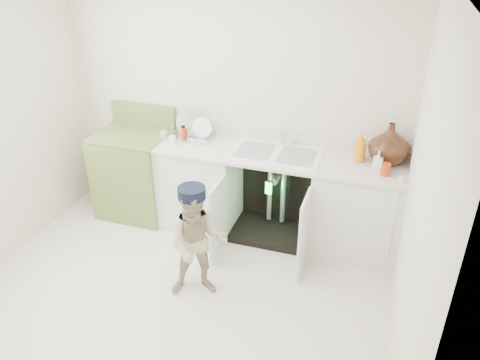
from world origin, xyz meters
name	(u,v)px	position (x,y,z in m)	size (l,w,h in m)	color
ground	(174,298)	(0.00, 0.00, 0.00)	(3.50, 3.50, 0.00)	beige
room_shell	(163,167)	(0.00, 0.00, 1.25)	(6.00, 5.50, 1.26)	silver
counter_run	(279,192)	(0.60, 1.21, 0.49)	(2.44, 1.02, 1.28)	white
avocado_stove	(136,172)	(-0.97, 1.18, 0.47)	(0.74, 0.65, 1.14)	olive
repair_worker	(198,242)	(0.17, 0.16, 0.51)	(0.74, 0.98, 1.02)	tan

